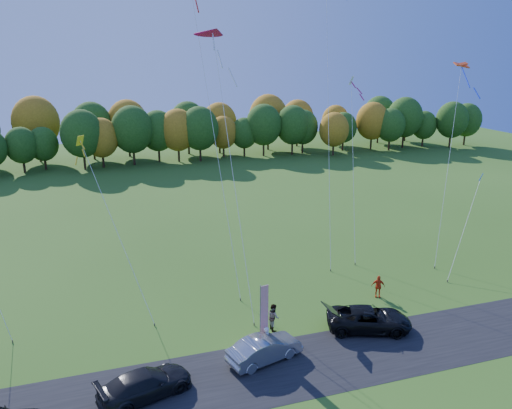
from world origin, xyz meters
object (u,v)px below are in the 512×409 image
object	(u,v)px
silver_sedan	(265,349)
feather_flag	(263,309)
black_suv	(369,319)
person_east	(378,286)

from	to	relation	value
silver_sedan	feather_flag	size ratio (longest dim) A/B	1.06
black_suv	silver_sedan	size ratio (longest dim) A/B	1.20
person_east	feather_flag	bearing A→B (deg)	-135.25
black_suv	feather_flag	bearing A→B (deg)	108.66
black_suv	silver_sedan	world-z (taller)	black_suv
silver_sedan	person_east	xyz separation A→B (m)	(10.73, 5.12, 0.10)
black_suv	person_east	xyz separation A→B (m)	(3.02, 3.92, 0.09)
feather_flag	silver_sedan	bearing A→B (deg)	-105.23
silver_sedan	black_suv	bearing A→B (deg)	-97.08
silver_sedan	feather_flag	xyz separation A→B (m)	(0.35, 1.28, 1.91)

